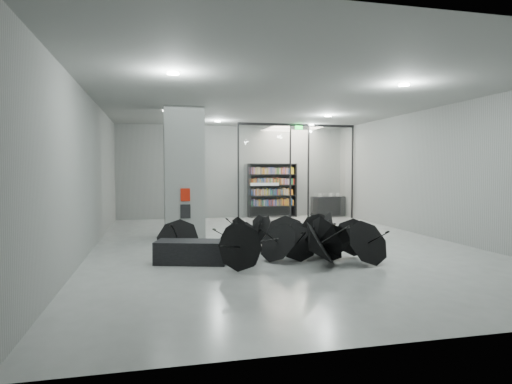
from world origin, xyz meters
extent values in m
plane|color=gray|center=(0.00, 0.00, 0.00)|extent=(14.00, 14.00, 0.00)
cube|color=gray|center=(0.00, 0.00, 4.00)|extent=(10.00, 14.00, 0.02)
cube|color=slate|center=(0.00, 7.00, 2.00)|extent=(10.00, 0.02, 4.00)
cube|color=slate|center=(0.00, -7.00, 2.00)|extent=(10.00, 0.02, 4.00)
cube|color=slate|center=(-5.00, 0.00, 2.00)|extent=(0.02, 14.00, 4.00)
cube|color=slate|center=(5.00, 0.00, 2.00)|extent=(0.02, 14.00, 4.00)
cube|color=slate|center=(-2.50, 2.00, 2.00)|extent=(1.20, 1.20, 4.00)
cube|color=#A50A07|center=(-2.50, 1.38, 1.35)|extent=(0.28, 0.04, 0.38)
cube|color=black|center=(-2.50, 1.38, 0.85)|extent=(0.30, 0.03, 0.42)
cube|color=#0CE533|center=(2.40, 5.30, 3.82)|extent=(0.30, 0.06, 0.15)
cube|color=silver|center=(1.00, 5.50, 2.00)|extent=(2.20, 0.02, 3.95)
cube|color=silver|center=(3.90, 5.50, 2.00)|extent=(2.00, 0.02, 3.95)
cube|color=black|center=(-0.10, 5.50, 2.00)|extent=(0.06, 0.06, 4.00)
cube|color=black|center=(2.10, 5.50, 2.00)|extent=(0.06, 0.06, 4.00)
cube|color=black|center=(2.90, 5.50, 2.00)|extent=(0.06, 0.06, 4.00)
cube|color=black|center=(4.90, 5.50, 2.00)|extent=(0.06, 0.06, 4.00)
cube|color=black|center=(2.40, 5.50, 3.95)|extent=(5.00, 0.08, 0.10)
cube|color=black|center=(-2.59, -1.93, 0.25)|extent=(1.71, 1.10, 0.51)
cube|color=black|center=(4.15, 6.33, 0.45)|extent=(1.60, 0.96, 0.90)
camera|label=1|loc=(-3.35, -11.54, 2.10)|focal=30.07mm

